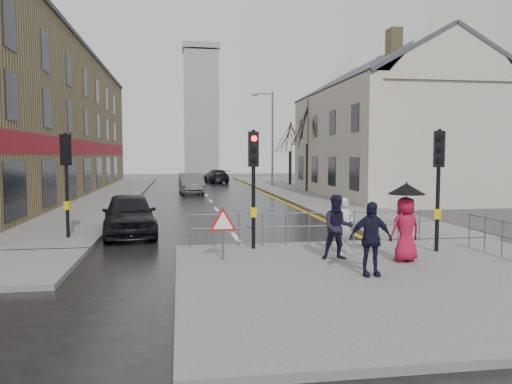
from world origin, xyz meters
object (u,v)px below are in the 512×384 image
object	(u,v)px
car_parked	(129,214)
pedestrian_with_umbrella	(406,218)
pedestrian_d	(370,239)
car_mid	(191,184)
pedestrian_b	(338,227)
pedestrian_a	(345,226)

from	to	relation	value
car_parked	pedestrian_with_umbrella	bearing A→B (deg)	-46.32
pedestrian_d	car_mid	xyz separation A→B (m)	(-3.33, 25.84, -0.23)
pedestrian_with_umbrella	car_mid	world-z (taller)	pedestrian_with_umbrella
pedestrian_d	car_parked	world-z (taller)	pedestrian_d
pedestrian_b	pedestrian_with_umbrella	size ratio (longest dim) A/B	0.84
pedestrian_b	pedestrian_a	bearing A→B (deg)	64.51
pedestrian_with_umbrella	pedestrian_d	distance (m)	1.93
pedestrian_with_umbrella	pedestrian_d	xyz separation A→B (m)	(-1.43, -1.27, -0.27)
pedestrian_a	car_mid	xyz separation A→B (m)	(-3.58, 23.40, -0.16)
pedestrian_d	car_parked	distance (m)	9.49
pedestrian_d	pedestrian_b	bearing A→B (deg)	98.56
pedestrian_a	car_parked	size ratio (longest dim) A/B	0.35
pedestrian_a	pedestrian_with_umbrella	world-z (taller)	pedestrian_with_umbrella
pedestrian_a	pedestrian_with_umbrella	bearing A→B (deg)	-67.02
car_parked	car_mid	bearing A→B (deg)	75.37
pedestrian_with_umbrella	pedestrian_a	bearing A→B (deg)	135.10
pedestrian_b	car_mid	distance (m)	24.26
pedestrian_with_umbrella	pedestrian_d	bearing A→B (deg)	-138.43
pedestrian_b	car_parked	world-z (taller)	pedestrian_b
pedestrian_with_umbrella	car_mid	xyz separation A→B (m)	(-4.76, 24.57, -0.50)
car_parked	pedestrian_b	bearing A→B (deg)	-50.79
pedestrian_b	pedestrian_d	bearing A→B (deg)	-77.05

